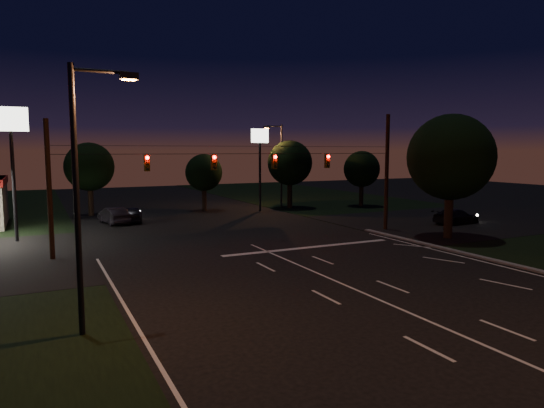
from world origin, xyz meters
TOP-DOWN VIEW (x-y plane):
  - ground at (0.00, 0.00)m, footprint 140.00×140.00m
  - cross_street_right at (20.00, 16.00)m, footprint 20.00×16.00m
  - center_line at (0.00, -6.00)m, footprint 0.14×40.00m
  - stop_bar at (3.00, 11.50)m, footprint 12.00×0.50m
  - utility_pole_right at (12.00, 15.00)m, footprint 0.30×0.30m
  - utility_pole_left at (-12.00, 15.00)m, footprint 0.28×0.28m
  - signal_span at (-0.00, 14.96)m, footprint 24.00×0.40m
  - pole_sign_left_near at (-14.00, 22.00)m, footprint 2.20×0.30m
  - pole_sign_right at (8.00, 30.00)m, footprint 1.80×0.30m
  - street_light_left at (-11.24, 2.00)m, footprint 2.20×0.35m
  - street_light_right_far at (11.24, 32.00)m, footprint 2.20×0.35m
  - tree_right_near at (13.53, 10.17)m, footprint 6.00×6.00m
  - tree_far_b at (-7.98, 34.13)m, footprint 4.60×4.60m
  - tree_far_c at (3.02, 33.10)m, footprint 3.80×3.80m
  - tree_far_d at (12.02, 31.13)m, footprint 4.80×4.80m
  - tree_far_e at (20.02, 29.11)m, footprint 4.00×4.00m
  - car_oncoming_a at (-5.24, 27.80)m, footprint 2.41×4.30m
  - car_oncoming_b at (-6.83, 27.61)m, footprint 2.28×4.50m
  - car_cross at (19.26, 14.66)m, footprint 4.56×2.16m

SIDE VIEW (x-z plane):
  - ground at x=0.00m, z-range 0.00..0.00m
  - cross_street_right at x=20.00m, z-range -0.01..0.01m
  - utility_pole_right at x=12.00m, z-range -4.50..4.50m
  - utility_pole_left at x=-12.00m, z-range -4.00..4.00m
  - center_line at x=0.00m, z-range 0.00..0.01m
  - stop_bar at x=3.00m, z-range 0.00..0.01m
  - car_cross at x=19.26m, z-range 0.00..1.29m
  - car_oncoming_a at x=-5.24m, z-range 0.00..1.38m
  - car_oncoming_b at x=-6.83m, z-range 0.00..1.41m
  - tree_far_c at x=3.02m, z-range 0.97..6.83m
  - tree_far_e at x=20.02m, z-range 1.03..7.20m
  - tree_far_b at x=-7.98m, z-range 1.12..8.10m
  - tree_far_d at x=12.02m, z-range 1.18..8.47m
  - street_light_left at x=-11.24m, z-range 0.74..9.74m
  - street_light_right_far at x=11.24m, z-range 0.74..9.74m
  - signal_span at x=0.00m, z-range 4.72..6.28m
  - tree_right_near at x=13.53m, z-range 1.30..10.06m
  - pole_sign_right at x=8.00m, z-range 2.04..10.44m
  - pole_sign_left_near at x=-14.00m, z-range 2.43..11.53m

